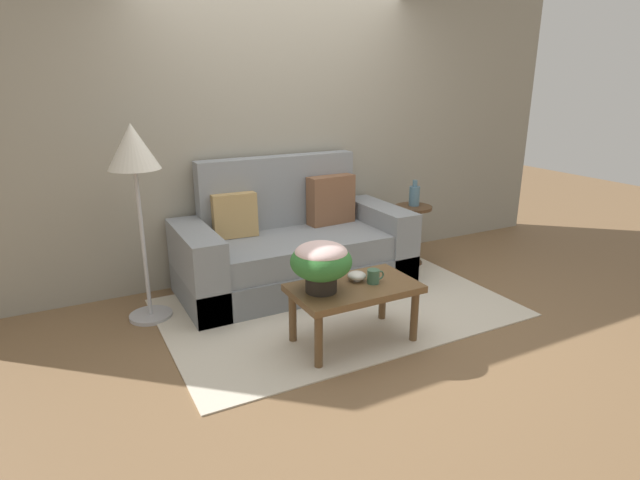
{
  "coord_description": "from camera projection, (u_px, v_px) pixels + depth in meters",
  "views": [
    {
      "loc": [
        -1.9,
        -3.19,
        1.79
      ],
      "look_at": [
        -0.15,
        0.13,
        0.6
      ],
      "focal_mm": 28.85,
      "sensor_mm": 36.0,
      "label": 1
    }
  ],
  "objects": [
    {
      "name": "ground_plane",
      "position": [
        344.0,
        313.0,
        4.08
      ],
      "size": [
        14.0,
        14.0,
        0.0
      ],
      "primitive_type": "plane",
      "color": "brown"
    },
    {
      "name": "wall_back",
      "position": [
        278.0,
        129.0,
        4.7
      ],
      "size": [
        6.4,
        0.12,
        2.67
      ],
      "primitive_type": "cube",
      "color": "gray",
      "rests_on": "ground"
    },
    {
      "name": "area_rug",
      "position": [
        337.0,
        308.0,
        4.17
      ],
      "size": [
        2.71,
        1.74,
        0.01
      ],
      "primitive_type": "cube",
      "color": "beige",
      "rests_on": "ground"
    },
    {
      "name": "couch",
      "position": [
        293.0,
        249.0,
        4.55
      ],
      "size": [
        2.02,
        0.91,
        1.12
      ],
      "color": "slate",
      "rests_on": "ground"
    },
    {
      "name": "coffee_table",
      "position": [
        354.0,
        294.0,
        3.54
      ],
      "size": [
        0.87,
        0.51,
        0.43
      ],
      "color": "brown",
      "rests_on": "ground"
    },
    {
      "name": "side_table",
      "position": [
        412.0,
        224.0,
        5.04
      ],
      "size": [
        0.36,
        0.36,
        0.6
      ],
      "color": "#4C331E",
      "rests_on": "ground"
    },
    {
      "name": "floor_lamp",
      "position": [
        134.0,
        161.0,
        3.64
      ],
      "size": [
        0.37,
        0.37,
        1.49
      ],
      "color": "#B2B2B7",
      "rests_on": "ground"
    },
    {
      "name": "potted_plant",
      "position": [
        321.0,
        261.0,
        3.36
      ],
      "size": [
        0.41,
        0.41,
        0.34
      ],
      "color": "black",
      "rests_on": "coffee_table"
    },
    {
      "name": "coffee_mug",
      "position": [
        374.0,
        276.0,
        3.54
      ],
      "size": [
        0.13,
        0.09,
        0.1
      ],
      "color": "#3D664C",
      "rests_on": "coffee_table"
    },
    {
      "name": "snack_bowl",
      "position": [
        357.0,
        276.0,
        3.59
      ],
      "size": [
        0.13,
        0.13,
        0.07
      ],
      "color": "silver",
      "rests_on": "coffee_table"
    },
    {
      "name": "table_vase",
      "position": [
        414.0,
        195.0,
        4.97
      ],
      "size": [
        0.1,
        0.1,
        0.25
      ],
      "color": "slate",
      "rests_on": "side_table"
    }
  ]
}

